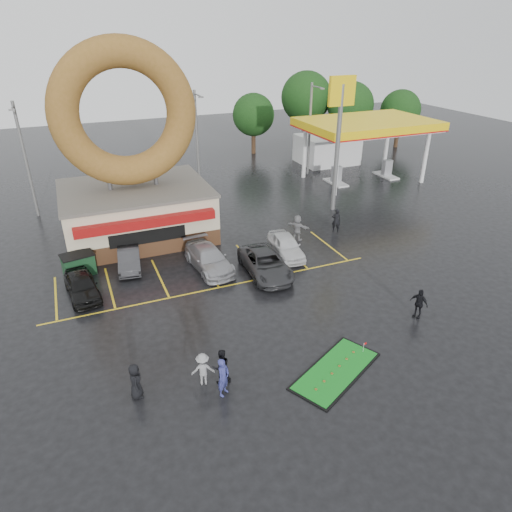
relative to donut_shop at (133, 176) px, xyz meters
name	(u,v)px	position (x,y,z in m)	size (l,w,h in m)	color
ground	(239,318)	(3.00, -12.97, -4.46)	(120.00, 120.00, 0.00)	black
donut_shop	(133,176)	(0.00, 0.00, 0.00)	(10.20, 8.70, 13.50)	#472B19
gas_station	(349,137)	(23.00, 7.97, -0.77)	(12.30, 13.65, 5.90)	silver
shell_sign	(340,120)	(16.00, -0.97, 2.91)	(2.20, 0.36, 10.60)	slate
streetlight_left	(25,158)	(-7.00, 6.95, 0.32)	(0.40, 2.21, 9.00)	slate
streetlight_mid	(197,140)	(7.00, 7.95, 0.32)	(0.40, 2.21, 9.00)	slate
streetlight_right	(310,127)	(19.00, 8.95, 0.32)	(0.40, 2.21, 9.00)	slate
tree_far_a	(351,105)	(29.00, 17.03, 0.72)	(5.60, 5.60, 8.00)	#332114
tree_far_b	(400,110)	(35.00, 15.03, 0.07)	(4.90, 4.90, 7.00)	#332114
tree_far_c	(306,97)	(25.00, 21.03, 1.37)	(6.30, 6.30, 9.00)	#332114
tree_far_d	(253,115)	(17.00, 19.03, 0.07)	(4.90, 4.90, 7.00)	#332114
car_black	(82,286)	(-4.50, -7.44, -3.78)	(1.61, 4.00, 1.36)	black
car_dgrey	(129,259)	(-1.47, -4.97, -3.83)	(1.34, 3.85, 1.27)	#2D2D30
car_silver	(209,258)	(3.18, -7.05, -3.75)	(1.99, 4.90, 1.42)	#9B9A9F
car_grey	(265,264)	(6.21, -9.09, -3.76)	(2.35, 5.11, 1.42)	#323235
car_white	(286,246)	(8.53, -7.25, -3.75)	(1.68, 4.18, 1.42)	silver
person_blue	(223,377)	(0.41, -17.95, -3.57)	(0.65, 0.43, 1.80)	navy
person_blackjkt	(221,367)	(0.56, -17.24, -3.62)	(0.82, 0.64, 1.69)	black
person_hoodie	(203,369)	(-0.20, -17.02, -3.69)	(1.00, 0.58, 1.55)	gray
person_bystander	(135,381)	(-2.99, -16.68, -3.65)	(0.80, 0.52, 1.63)	black
person_cameraman	(419,303)	(11.79, -16.51, -3.63)	(0.98, 0.41, 1.67)	black
person_walker_near	(297,228)	(10.38, -5.30, -3.52)	(1.75, 0.56, 1.88)	gray
person_walker_far	(336,220)	(13.72, -5.15, -3.54)	(0.67, 0.44, 1.84)	black
dumpster	(79,265)	(-4.50, -4.66, -3.81)	(1.80, 1.20, 1.30)	#194123
putting_green	(336,371)	(5.51, -18.58, -4.43)	(5.15, 3.99, 0.59)	black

